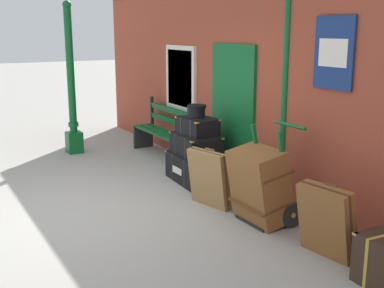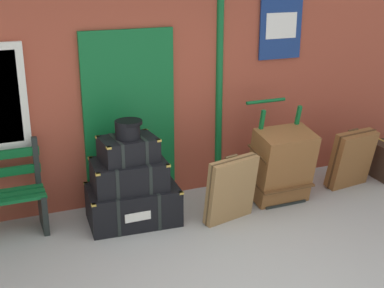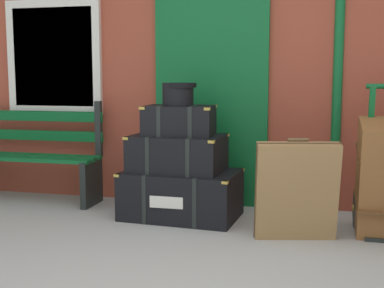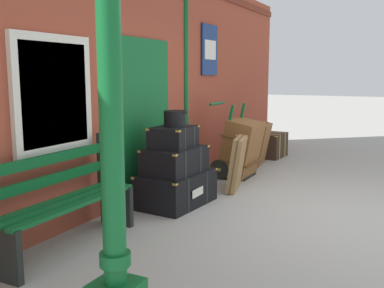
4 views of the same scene
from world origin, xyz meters
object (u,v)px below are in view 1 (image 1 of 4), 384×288
at_px(steamer_trunk_base, 197,168).
at_px(round_hatbox, 196,110).
at_px(suitcase_olive, 326,221).
at_px(porters_trolley, 271,199).
at_px(lamp_post, 72,98).
at_px(steamer_trunk_top, 198,126).
at_px(large_brown_trunk, 260,186).
at_px(suitcase_cream, 209,178).
at_px(platform_bench, 163,132).
at_px(steamer_trunk_middle, 196,145).

height_order(steamer_trunk_base, round_hatbox, round_hatbox).
bearing_deg(suitcase_olive, porters_trolley, 172.23).
bearing_deg(steamer_trunk_base, lamp_post, -158.22).
bearing_deg(steamer_trunk_top, porters_trolley, -1.15).
xyz_separation_m(steamer_trunk_top, round_hatbox, (-0.00, -0.02, 0.24)).
bearing_deg(large_brown_trunk, suitcase_cream, -163.83).
bearing_deg(steamer_trunk_base, suitcase_olive, -3.14).
height_order(steamer_trunk_base, suitcase_olive, suitcase_olive).
bearing_deg(suitcase_olive, round_hatbox, 176.85).
distance_m(platform_bench, steamer_trunk_middle, 1.72).
relative_size(lamp_post, large_brown_trunk, 2.98).
bearing_deg(platform_bench, suitcase_olive, -5.38).
xyz_separation_m(round_hatbox, large_brown_trunk, (1.85, -0.19, -0.64)).
xyz_separation_m(round_hatbox, porters_trolley, (1.85, -0.01, -0.84)).
height_order(steamer_trunk_middle, round_hatbox, round_hatbox).
distance_m(lamp_post, steamer_trunk_base, 3.09).
distance_m(steamer_trunk_middle, porters_trolley, 1.88).
xyz_separation_m(round_hatbox, suitcase_cream, (1.05, -0.42, -0.73)).
distance_m(round_hatbox, porters_trolley, 2.03).
bearing_deg(steamer_trunk_middle, steamer_trunk_base, -3.11).
bearing_deg(steamer_trunk_middle, suitcase_olive, -3.14).
relative_size(platform_bench, steamer_trunk_top, 2.53).
height_order(steamer_trunk_base, steamer_trunk_top, steamer_trunk_top).
bearing_deg(round_hatbox, steamer_trunk_top, 83.08).
relative_size(steamer_trunk_middle, suitcase_olive, 1.07).
bearing_deg(porters_trolley, suitcase_cream, -153.02).
relative_size(lamp_post, platform_bench, 1.76).
distance_m(steamer_trunk_base, suitcase_olive, 2.92).
bearing_deg(round_hatbox, steamer_trunk_base, -3.94).
bearing_deg(platform_bench, steamer_trunk_middle, -9.22).
relative_size(steamer_trunk_base, suitcase_olive, 1.34).
bearing_deg(porters_trolley, platform_bench, 175.35).
xyz_separation_m(lamp_post, large_brown_trunk, (4.58, 0.91, -0.59)).
bearing_deg(porters_trolley, steamer_trunk_base, 179.62).
xyz_separation_m(steamer_trunk_top, suitcase_cream, (1.05, -0.44, -0.49)).
bearing_deg(porters_trolley, round_hatbox, 179.57).
height_order(round_hatbox, suitcase_olive, round_hatbox).
xyz_separation_m(steamer_trunk_top, porters_trolley, (1.85, -0.04, -0.60)).
bearing_deg(suitcase_cream, lamp_post, -169.78).
height_order(platform_bench, steamer_trunk_middle, platform_bench).
relative_size(steamer_trunk_middle, round_hatbox, 2.82).
distance_m(lamp_post, steamer_trunk_top, 2.96).
distance_m(steamer_trunk_middle, round_hatbox, 0.53).
relative_size(platform_bench, steamer_trunk_middle, 1.89).
relative_size(steamer_trunk_top, suitcase_olive, 0.80).
xyz_separation_m(steamer_trunk_middle, steamer_trunk_top, (0.01, 0.02, 0.29)).
relative_size(platform_bench, suitcase_cream, 2.02).
xyz_separation_m(lamp_post, porters_trolley, (4.58, 1.09, -0.79)).
distance_m(suitcase_olive, suitcase_cream, 1.90).
bearing_deg(steamer_trunk_middle, round_hatbox, -0.62).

